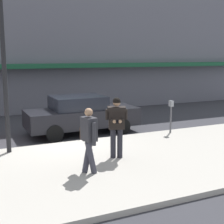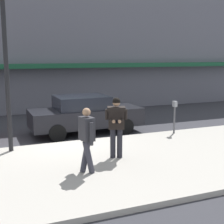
{
  "view_description": "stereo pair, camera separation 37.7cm",
  "coord_description": "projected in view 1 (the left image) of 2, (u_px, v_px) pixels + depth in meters",
  "views": [
    {
      "loc": [
        -2.77,
        -10.58,
        3.11
      ],
      "look_at": [
        0.93,
        -2.33,
        1.49
      ],
      "focal_mm": 50.0,
      "sensor_mm": 36.0,
      "label": 1
    },
    {
      "loc": [
        -2.42,
        -10.73,
        3.11
      ],
      "look_at": [
        0.93,
        -2.33,
        1.49
      ],
      "focal_mm": 50.0,
      "sensor_mm": 36.0,
      "label": 2
    }
  ],
  "objects": [
    {
      "name": "sidewalk",
      "position": [
        122.0,
        163.0,
        9.0
      ],
      "size": [
        32.0,
        5.3,
        0.14
      ],
      "primitive_type": "cube",
      "color": "#A8A399",
      "rests_on": "ground"
    },
    {
      "name": "storefront_facade",
      "position": [
        38.0,
        20.0,
        18.27
      ],
      "size": [
        28.0,
        4.7,
        10.48
      ],
      "color": "slate",
      "rests_on": "ground"
    },
    {
      "name": "pedestrian_with_bag",
      "position": [
        89.0,
        136.0,
        7.92
      ],
      "size": [
        0.38,
        0.72,
        1.7
      ],
      "color": "#33333D",
      "rests_on": "sidewalk"
    },
    {
      "name": "parking_meter",
      "position": [
        171.0,
        112.0,
        12.16
      ],
      "size": [
        0.12,
        0.18,
        1.27
      ],
      "color": "#4C4C51",
      "rests_on": "sidewalk"
    },
    {
      "name": "ground_plane",
      "position": [
        62.0,
        144.0,
        11.17
      ],
      "size": [
        80.0,
        80.0,
        0.0
      ],
      "primitive_type": "plane",
      "color": "#333338"
    },
    {
      "name": "curb_paint_line",
      "position": [
        88.0,
        141.0,
        11.61
      ],
      "size": [
        28.0,
        0.12,
        0.01
      ],
      "primitive_type": "cube",
      "color": "silver",
      "rests_on": "ground"
    },
    {
      "name": "man_texting_on_phone",
      "position": [
        117.0,
        121.0,
        9.07
      ],
      "size": [
        0.61,
        0.65,
        1.81
      ],
      "color": "#23232B",
      "rests_on": "sidewalk"
    },
    {
      "name": "parked_sedan_mid",
      "position": [
        81.0,
        114.0,
        12.66
      ],
      "size": [
        4.54,
        2.01,
        1.54
      ],
      "color": "black",
      "rests_on": "ground"
    },
    {
      "name": "street_lamp_post",
      "position": [
        3.0,
        55.0,
        9.28
      ],
      "size": [
        0.36,
        0.36,
        4.88
      ],
      "color": "black",
      "rests_on": "sidewalk"
    }
  ]
}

